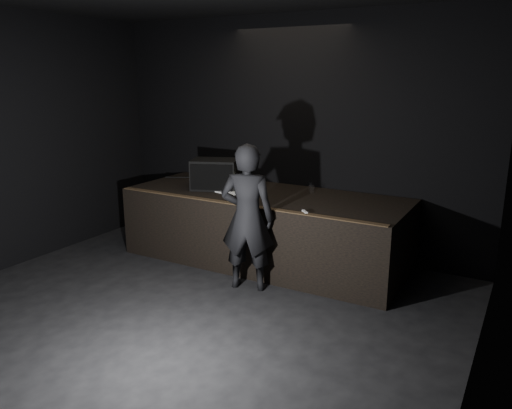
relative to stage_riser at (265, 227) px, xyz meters
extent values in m
plane|color=black|center=(0.00, -2.73, -0.50)|extent=(7.00, 7.00, 0.00)
cube|color=black|center=(0.00, 0.77, 1.25)|extent=(6.00, 0.10, 3.50)
cube|color=black|center=(3.00, -2.73, 1.25)|extent=(0.10, 7.00, 3.50)
cube|color=black|center=(0.00, 0.00, 0.00)|extent=(4.00, 1.50, 1.00)
cube|color=brown|center=(0.00, -0.71, 0.51)|extent=(3.92, 0.10, 0.01)
cube|color=black|center=(-0.80, -0.08, 0.72)|extent=(0.78, 0.67, 0.44)
cube|color=black|center=(-0.71, -0.30, 0.72)|extent=(0.58, 0.25, 0.38)
cylinder|color=black|center=(-1.54, 0.43, 0.51)|extent=(0.85, 0.50, 0.02)
cube|color=white|center=(-0.48, -0.20, 0.51)|extent=(0.38, 0.30, 0.02)
cube|color=silver|center=(-0.48, -0.20, 0.52)|extent=(0.31, 0.19, 0.00)
cube|color=white|center=(-0.45, -0.05, 0.63)|extent=(0.35, 0.14, 0.22)
cube|color=#D3DB40|center=(-0.45, -0.05, 0.63)|extent=(0.31, 0.11, 0.18)
cylinder|color=silver|center=(-1.13, -0.20, 0.58)|extent=(0.07, 0.07, 0.16)
cylinder|color=navy|center=(-1.13, -0.20, 0.58)|extent=(0.07, 0.07, 0.07)
cylinder|color=#B21E10|center=(-1.13, -0.20, 0.54)|extent=(0.07, 0.07, 0.01)
cylinder|color=white|center=(0.55, 0.37, 0.55)|extent=(0.08, 0.08, 0.10)
cube|color=silver|center=(0.91, -0.65, 0.51)|extent=(0.12, 0.12, 0.03)
imported|color=black|center=(0.27, -0.95, 0.42)|extent=(0.77, 0.61, 1.84)
camera|label=1|loc=(3.29, -6.04, 2.12)|focal=35.00mm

